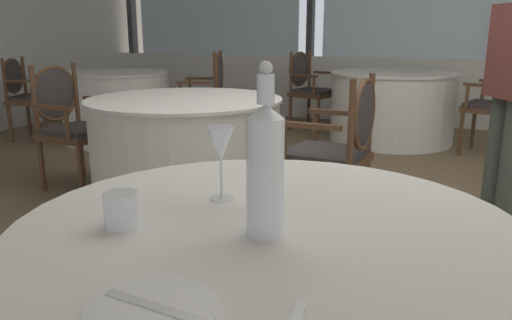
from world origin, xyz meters
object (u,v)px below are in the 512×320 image
side_plate (152,309)px  water_bottle (265,167)px  wine_glass (221,146)px  dining_chair_3_0 (27,91)px  dining_chair_3_1 (208,90)px  water_tumbler (121,210)px  dining_chair_1_1 (340,143)px  dining_chair_1_0 (69,117)px  dining_chair_2_0 (502,98)px  dining_chair_2_1 (308,84)px

side_plate → water_bottle: bearing=82.6°
water_bottle → wine_glass: (-0.19, 0.17, -0.01)m
side_plate → wine_glass: 0.57m
dining_chair_3_0 → dining_chair_3_1: dining_chair_3_1 is taller
water_bottle → side_plate: bearing=-97.4°
water_bottle → dining_chair_3_0: (-4.15, 3.18, -0.37)m
water_bottle → water_tumbler: water_bottle is taller
wine_glass → dining_chair_1_1: bearing=92.8°
side_plate → water_tumbler: size_ratio=2.64×
water_tumbler → dining_chair_1_0: dining_chair_1_0 is taller
dining_chair_1_1 → wine_glass: bearing=96.4°
water_bottle → dining_chair_1_0: water_bottle is taller
dining_chair_1_1 → dining_chair_3_1: size_ratio=0.97×
side_plate → water_tumbler: (-0.27, 0.27, 0.03)m
water_bottle → wine_glass: water_bottle is taller
water_tumbler → dining_chair_2_0: bearing=77.3°
water_bottle → dining_chair_2_1: size_ratio=0.39×
water_tumbler → dining_chair_1_0: bearing=135.6°
dining_chair_2_0 → side_plate: bearing=97.7°
dining_chair_2_0 → dining_chair_2_1: dining_chair_2_0 is taller
water_tumbler → dining_chair_2_0: size_ratio=0.08×
dining_chair_3_0 → water_bottle: bearing=-56.4°
dining_chair_2_0 → dining_chair_3_1: 2.94m
wine_glass → dining_chair_2_1: size_ratio=0.20×
water_tumbler → dining_chair_1_0: 2.95m
dining_chair_1_0 → dining_chair_2_0: (3.10, 2.36, 0.02)m
side_plate → wine_glass: (-0.15, 0.53, 0.14)m
dining_chair_1_0 → dining_chair_1_1: (2.15, -0.14, 0.02)m
side_plate → dining_chair_3_0: dining_chair_3_0 is taller
dining_chair_3_1 → wine_glass: bearing=99.9°
dining_chair_1_0 → dining_chair_2_1: 3.15m
dining_chair_1_1 → dining_chair_3_1: (-1.94, 2.01, 0.00)m
dining_chair_1_0 → dining_chair_3_0: 2.11m
wine_glass → dining_chair_1_0: 2.89m
side_plate → dining_chair_2_1: bearing=104.7°
water_bottle → dining_chair_3_0: 5.25m
dining_chair_3_0 → dining_chair_2_0: bearing=-5.5°
dining_chair_1_0 → dining_chair_3_1: (0.20, 1.88, 0.02)m
dining_chair_1_1 → dining_chair_3_0: size_ratio=1.04×
wine_glass → dining_chair_3_1: dining_chair_3_1 is taller
water_tumbler → dining_chair_1_0: size_ratio=0.08×
water_tumbler → dining_chair_1_0: (-2.10, 2.06, -0.25)m
wine_glass → dining_chair_1_1: size_ratio=0.20×
water_bottle → dining_chair_3_1: bearing=119.9°
dining_chair_1_0 → water_tumbler: bearing=-40.7°
water_tumbler → dining_chair_2_1: dining_chair_2_1 is taller
dining_chair_1_1 → dining_chair_2_0: dining_chair_2_0 is taller
dining_chair_3_0 → dining_chair_3_1: size_ratio=0.92×
dining_chair_1_0 → dining_chair_3_0: bearing=148.7°
dining_chair_2_1 → water_bottle: bearing=-57.3°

